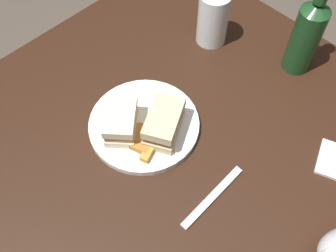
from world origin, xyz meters
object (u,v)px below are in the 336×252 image
at_px(plate, 144,125).
at_px(fork, 212,197).
at_px(sandwich_half_right, 164,123).
at_px(sandwich_half_left, 121,122).
at_px(pint_glass, 213,21).
at_px(cider_bottle, 307,33).

xyz_separation_m(plate, fork, (0.23, -0.02, -0.00)).
bearing_deg(sandwich_half_right, sandwich_half_left, -137.93).
relative_size(sandwich_half_right, pint_glass, 0.91).
distance_m(pint_glass, fork, 0.46).
bearing_deg(plate, sandwich_half_right, 19.15).
height_order(cider_bottle, fork, cider_bottle).
xyz_separation_m(sandwich_half_right, fork, (0.18, -0.04, -0.04)).
relative_size(sandwich_half_left, pint_glass, 0.82).
relative_size(pint_glass, cider_bottle, 0.51).
height_order(plate, sandwich_half_right, sandwich_half_right).
xyz_separation_m(sandwich_half_right, cider_bottle, (0.09, 0.39, 0.06)).
bearing_deg(cider_bottle, plate, -108.54).
relative_size(pint_glass, fork, 0.81).
bearing_deg(pint_glass, plate, -75.80).
bearing_deg(cider_bottle, sandwich_half_right, -102.65).
distance_m(sandwich_half_left, fork, 0.26).
height_order(sandwich_half_left, pint_glass, pint_glass).
bearing_deg(pint_glass, sandwich_half_left, -80.81).
relative_size(plate, cider_bottle, 0.89).
distance_m(sandwich_half_right, cider_bottle, 0.40).
xyz_separation_m(pint_glass, fork, (0.31, -0.34, -0.06)).
xyz_separation_m(plate, pint_glass, (-0.08, 0.32, 0.06)).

